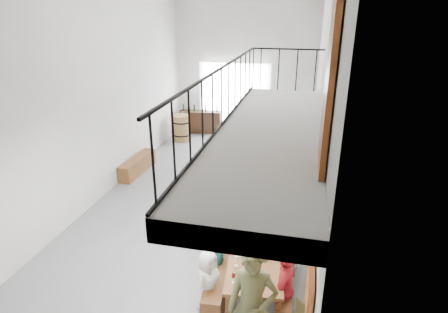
% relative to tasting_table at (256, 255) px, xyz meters
% --- Properties ---
extents(floor, '(12.00, 12.00, 0.00)m').
position_rel_tasting_table_xyz_m(floor, '(-1.82, 3.03, -0.71)').
color(floor, slate).
rests_on(floor, ground).
extents(room_walls, '(12.00, 12.00, 12.00)m').
position_rel_tasting_table_xyz_m(room_walls, '(-1.82, 3.03, 2.85)').
color(room_walls, silver).
rests_on(room_walls, ground).
extents(gateway_portal, '(2.80, 0.08, 2.80)m').
position_rel_tasting_table_xyz_m(gateway_portal, '(-2.22, 8.97, 0.69)').
color(gateway_portal, white).
rests_on(gateway_portal, ground).
extents(right_wall_decor, '(0.07, 8.28, 5.07)m').
position_rel_tasting_table_xyz_m(right_wall_decor, '(0.88, 1.16, 1.04)').
color(right_wall_decor, '#984B1F').
rests_on(right_wall_decor, ground).
extents(balcony, '(1.52, 5.62, 4.00)m').
position_rel_tasting_table_xyz_m(balcony, '(0.15, -0.10, 2.26)').
color(balcony, silver).
rests_on(balcony, ground).
extents(tasting_table, '(1.15, 2.32, 0.79)m').
position_rel_tasting_table_xyz_m(tasting_table, '(0.00, 0.00, 0.00)').
color(tasting_table, brown).
rests_on(tasting_table, ground).
extents(bench_inner, '(0.49, 2.11, 0.48)m').
position_rel_tasting_table_xyz_m(bench_inner, '(-0.63, -0.05, -0.47)').
color(bench_inner, brown).
rests_on(bench_inner, ground).
extents(bench_wall, '(0.32, 2.04, 0.47)m').
position_rel_tasting_table_xyz_m(bench_wall, '(0.54, 0.04, -0.47)').
color(bench_wall, brown).
rests_on(bench_wall, ground).
extents(tableware, '(0.57, 1.80, 0.35)m').
position_rel_tasting_table_xyz_m(tableware, '(-0.09, 0.10, 0.22)').
color(tableware, black).
rests_on(tableware, tasting_table).
extents(side_bench, '(0.47, 1.76, 0.49)m').
position_rel_tasting_table_xyz_m(side_bench, '(-4.32, 4.31, -0.46)').
color(side_bench, brown).
rests_on(side_bench, ground).
extents(oak_barrel, '(0.68, 0.68, 1.00)m').
position_rel_tasting_table_xyz_m(oak_barrel, '(-3.98, 7.53, -0.21)').
color(oak_barrel, brown).
rests_on(oak_barrel, ground).
extents(serving_counter, '(1.73, 0.71, 0.89)m').
position_rel_tasting_table_xyz_m(serving_counter, '(-3.57, 8.68, -0.26)').
color(serving_counter, '#392515').
rests_on(serving_counter, ground).
extents(counter_bottles, '(1.43, 0.24, 0.28)m').
position_rel_tasting_table_xyz_m(counter_bottles, '(-3.57, 8.67, 0.32)').
color(counter_bottles, black).
rests_on(counter_bottles, serving_counter).
extents(guest_left_a, '(0.55, 0.66, 1.15)m').
position_rel_tasting_table_xyz_m(guest_left_a, '(-0.68, -0.71, -0.13)').
color(guest_left_a, white).
rests_on(guest_left_a, ground).
extents(guest_left_b, '(0.42, 0.53, 1.26)m').
position_rel_tasting_table_xyz_m(guest_left_b, '(-0.68, -0.06, -0.08)').
color(guest_left_b, '#227173').
rests_on(guest_left_b, ground).
extents(guest_left_c, '(0.68, 0.76, 1.30)m').
position_rel_tasting_table_xyz_m(guest_left_c, '(-0.77, 0.49, -0.05)').
color(guest_left_c, white).
rests_on(guest_left_c, ground).
extents(guest_left_d, '(0.63, 0.91, 1.29)m').
position_rel_tasting_table_xyz_m(guest_left_d, '(-0.75, 0.99, -0.06)').
color(guest_left_d, '#227173').
rests_on(guest_left_d, ground).
extents(guest_right_a, '(0.49, 0.78, 1.24)m').
position_rel_tasting_table_xyz_m(guest_right_a, '(0.56, -0.61, -0.09)').
color(guest_right_a, red).
rests_on(guest_right_a, ground).
extents(guest_right_b, '(0.59, 1.11, 1.14)m').
position_rel_tasting_table_xyz_m(guest_right_b, '(0.50, 0.19, -0.14)').
color(guest_right_b, black).
rests_on(guest_right_b, ground).
extents(guest_right_c, '(0.49, 0.60, 1.05)m').
position_rel_tasting_table_xyz_m(guest_right_c, '(0.58, 0.73, -0.18)').
color(guest_right_c, white).
rests_on(guest_right_c, ground).
extents(host_standing, '(0.73, 0.51, 1.89)m').
position_rel_tasting_table_xyz_m(host_standing, '(0.17, -1.51, 0.24)').
color(host_standing, '#484C2B').
rests_on(host_standing, ground).
extents(potted_plant, '(0.51, 0.48, 0.46)m').
position_rel_tasting_table_xyz_m(potted_plant, '(0.63, 3.87, -0.48)').
color(potted_plant, '#134514').
rests_on(potted_plant, ground).
extents(bicycle_near, '(2.06, 1.43, 1.03)m').
position_rel_tasting_table_xyz_m(bicycle_near, '(-0.86, 8.34, -0.19)').
color(bicycle_near, black).
rests_on(bicycle_near, ground).
extents(bicycle_far, '(1.85, 0.58, 1.10)m').
position_rel_tasting_table_xyz_m(bicycle_far, '(-1.34, 8.11, -0.16)').
color(bicycle_far, black).
rests_on(bicycle_far, ground).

